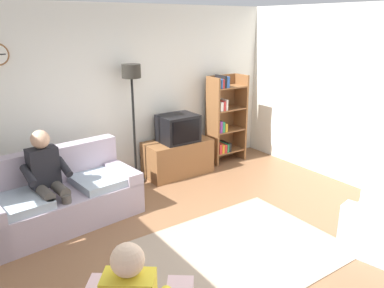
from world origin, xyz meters
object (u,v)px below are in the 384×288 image
(tv, at_px, (178,128))
(floor_lamp, at_px, (132,91))
(bookshelf, at_px, (224,119))
(person_on_couch, at_px, (48,176))
(couch, at_px, (60,199))
(tv_stand, at_px, (178,157))

(tv, xyz_separation_m, floor_lamp, (-0.72, 0.12, 0.65))
(bookshelf, xyz_separation_m, person_on_couch, (-3.25, -0.70, -0.09))
(couch, bearing_deg, tv_stand, 13.84)
(floor_lamp, height_order, person_on_couch, floor_lamp)
(tv, height_order, person_on_couch, person_on_couch)
(tv, bearing_deg, couch, -166.80)
(tv, relative_size, person_on_couch, 0.48)
(tv_stand, height_order, tv, tv)
(tv, relative_size, floor_lamp, 0.32)
(bookshelf, distance_m, person_on_couch, 3.32)
(tv_stand, relative_size, floor_lamp, 0.59)
(couch, bearing_deg, floor_lamp, 24.19)
(tv, bearing_deg, floor_lamp, 170.27)
(bookshelf, bearing_deg, couch, -169.34)
(tv, height_order, floor_lamp, floor_lamp)
(tv, bearing_deg, person_on_couch, -164.91)
(tv_stand, distance_m, tv, 0.51)
(tv, relative_size, bookshelf, 0.38)
(couch, height_order, tv, tv)
(tv_stand, relative_size, bookshelf, 0.70)
(bookshelf, relative_size, floor_lamp, 0.85)
(tv_stand, bearing_deg, bookshelf, 4.07)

